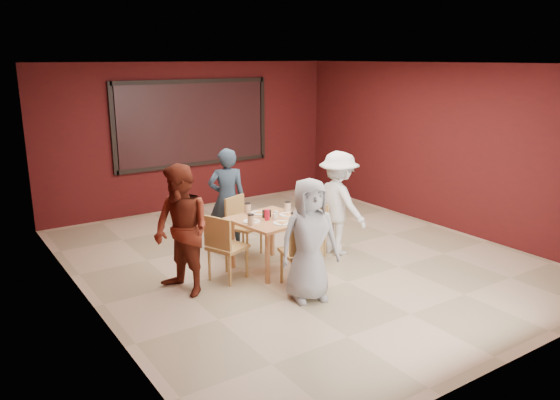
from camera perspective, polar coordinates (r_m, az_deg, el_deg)
floor at (r=8.17m, az=1.88°, el=-5.97°), size 7.00×7.00×0.00m
window_blinds at (r=10.70m, az=-9.00°, el=7.92°), size 3.00×0.02×1.50m
dining_table at (r=7.53m, az=-1.05°, el=-2.56°), size 1.06×1.06×0.89m
chair_front at (r=6.92m, az=2.38°, el=-5.19°), size 0.54×0.54×0.94m
chair_back at (r=8.18m, az=-4.10°, el=-2.31°), size 0.55×0.55×0.88m
chair_left at (r=7.20m, az=-5.89°, el=-4.62°), size 0.57×0.57×0.90m
chair_right at (r=8.08m, az=3.49°, el=-2.85°), size 0.49×0.49×0.80m
diner_front at (r=6.57m, az=3.08°, el=-4.19°), size 0.84×0.66×1.51m
diner_back at (r=8.38m, az=-5.56°, el=0.13°), size 0.67×0.56×1.57m
diner_left at (r=6.81m, az=-10.23°, el=-3.17°), size 0.81×0.93×1.64m
diner_right at (r=8.14m, az=6.11°, el=-0.35°), size 0.68×1.06×1.56m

